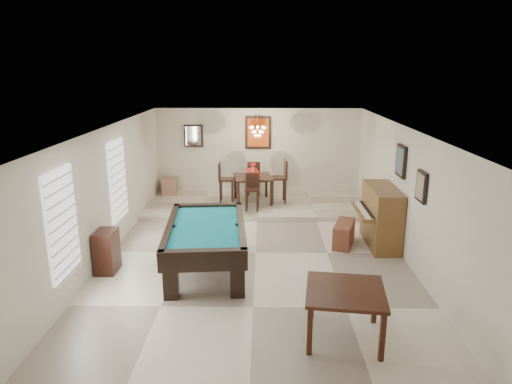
{
  "coord_description": "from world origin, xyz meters",
  "views": [
    {
      "loc": [
        0.15,
        -8.85,
        3.73
      ],
      "look_at": [
        0.0,
        0.6,
        1.15
      ],
      "focal_mm": 32.0,
      "sensor_mm": 36.0,
      "label": 1
    }
  ],
  "objects_px": {
    "flower_vase": "(253,167)",
    "chandelier": "(258,128)",
    "square_table": "(344,314)",
    "corner_bench": "(170,186)",
    "upright_piano": "(374,216)",
    "dining_table": "(253,187)",
    "pool_table": "(206,248)",
    "dining_chair_east": "(278,181)",
    "dining_chair_north": "(254,178)",
    "apothecary_chest": "(107,251)",
    "dining_chair_south": "(252,192)",
    "piano_bench": "(344,234)",
    "dining_chair_west": "(227,182)"
  },
  "relations": [
    {
      "from": "dining_chair_north",
      "to": "corner_bench",
      "type": "height_order",
      "value": "dining_chair_north"
    },
    {
      "from": "pool_table",
      "to": "dining_chair_east",
      "type": "distance_m",
      "value": 4.46
    },
    {
      "from": "pool_table",
      "to": "dining_chair_west",
      "type": "relative_size",
      "value": 2.41
    },
    {
      "from": "dining_chair_east",
      "to": "chandelier",
      "type": "height_order",
      "value": "chandelier"
    },
    {
      "from": "dining_chair_north",
      "to": "dining_chair_west",
      "type": "height_order",
      "value": "dining_chair_west"
    },
    {
      "from": "piano_bench",
      "to": "dining_chair_south",
      "type": "distance_m",
      "value": 2.96
    },
    {
      "from": "dining_chair_south",
      "to": "corner_bench",
      "type": "height_order",
      "value": "dining_chair_south"
    },
    {
      "from": "flower_vase",
      "to": "dining_chair_east",
      "type": "xyz_separation_m",
      "value": [
        0.7,
        -0.02,
        -0.39
      ]
    },
    {
      "from": "dining_chair_north",
      "to": "pool_table",
      "type": "bearing_deg",
      "value": 79.41
    },
    {
      "from": "dining_chair_south",
      "to": "chandelier",
      "type": "relative_size",
      "value": 1.61
    },
    {
      "from": "upright_piano",
      "to": "piano_bench",
      "type": "relative_size",
      "value": 1.69
    },
    {
      "from": "square_table",
      "to": "dining_chair_east",
      "type": "xyz_separation_m",
      "value": [
        -0.74,
        6.41,
        0.34
      ]
    },
    {
      "from": "upright_piano",
      "to": "dining_table",
      "type": "bearing_deg",
      "value": 133.5
    },
    {
      "from": "chandelier",
      "to": "apothecary_chest",
      "type": "bearing_deg",
      "value": -123.91
    },
    {
      "from": "square_table",
      "to": "corner_bench",
      "type": "relative_size",
      "value": 2.09
    },
    {
      "from": "piano_bench",
      "to": "dining_table",
      "type": "distance_m",
      "value": 3.54
    },
    {
      "from": "pool_table",
      "to": "dining_chair_north",
      "type": "relative_size",
      "value": 2.65
    },
    {
      "from": "dining_table",
      "to": "dining_chair_west",
      "type": "relative_size",
      "value": 0.93
    },
    {
      "from": "upright_piano",
      "to": "flower_vase",
      "type": "height_order",
      "value": "upright_piano"
    },
    {
      "from": "dining_table",
      "to": "dining_chair_north",
      "type": "xyz_separation_m",
      "value": [
        0.0,
        0.79,
        0.08
      ]
    },
    {
      "from": "upright_piano",
      "to": "apothecary_chest",
      "type": "height_order",
      "value": "upright_piano"
    },
    {
      "from": "square_table",
      "to": "dining_chair_south",
      "type": "height_order",
      "value": "dining_chair_south"
    },
    {
      "from": "pool_table",
      "to": "apothecary_chest",
      "type": "bearing_deg",
      "value": 177.56
    },
    {
      "from": "upright_piano",
      "to": "corner_bench",
      "type": "distance_m",
      "value": 6.34
    },
    {
      "from": "dining_chair_north",
      "to": "chandelier",
      "type": "xyz_separation_m",
      "value": [
        0.13,
        -0.94,
        1.58
      ]
    },
    {
      "from": "dining_chair_south",
      "to": "dining_chair_east",
      "type": "bearing_deg",
      "value": 48.55
    },
    {
      "from": "dining_chair_north",
      "to": "chandelier",
      "type": "height_order",
      "value": "chandelier"
    },
    {
      "from": "apothecary_chest",
      "to": "dining_chair_west",
      "type": "bearing_deg",
      "value": 65.83
    },
    {
      "from": "chandelier",
      "to": "piano_bench",
      "type": "bearing_deg",
      "value": -54.97
    },
    {
      "from": "pool_table",
      "to": "chandelier",
      "type": "distance_m",
      "value": 4.51
    },
    {
      "from": "piano_bench",
      "to": "dining_chair_south",
      "type": "relative_size",
      "value": 0.94
    },
    {
      "from": "pool_table",
      "to": "dining_table",
      "type": "distance_m",
      "value": 4.28
    },
    {
      "from": "apothecary_chest",
      "to": "dining_chair_east",
      "type": "height_order",
      "value": "dining_chair_east"
    },
    {
      "from": "piano_bench",
      "to": "dining_chair_east",
      "type": "distance_m",
      "value": 3.19
    },
    {
      "from": "flower_vase",
      "to": "dining_chair_south",
      "type": "relative_size",
      "value": 0.28
    },
    {
      "from": "upright_piano",
      "to": "dining_table",
      "type": "distance_m",
      "value": 3.9
    },
    {
      "from": "piano_bench",
      "to": "dining_chair_west",
      "type": "distance_m",
      "value": 4.01
    },
    {
      "from": "pool_table",
      "to": "dining_chair_south",
      "type": "distance_m",
      "value": 3.53
    },
    {
      "from": "square_table",
      "to": "dining_chair_east",
      "type": "relative_size",
      "value": 0.91
    },
    {
      "from": "dining_chair_south",
      "to": "dining_chair_east",
      "type": "relative_size",
      "value": 0.81
    },
    {
      "from": "dining_table",
      "to": "corner_bench",
      "type": "height_order",
      "value": "dining_table"
    },
    {
      "from": "flower_vase",
      "to": "chandelier",
      "type": "relative_size",
      "value": 0.45
    },
    {
      "from": "pool_table",
      "to": "dining_chair_north",
      "type": "xyz_separation_m",
      "value": [
        0.79,
        4.99,
        0.18
      ]
    },
    {
      "from": "chandelier",
      "to": "flower_vase",
      "type": "bearing_deg",
      "value": 130.92
    },
    {
      "from": "pool_table",
      "to": "corner_bench",
      "type": "xyz_separation_m",
      "value": [
        -1.71,
        5.03,
        -0.09
      ]
    },
    {
      "from": "dining_table",
      "to": "dining_chair_east",
      "type": "xyz_separation_m",
      "value": [
        0.7,
        -0.02,
        0.17
      ]
    },
    {
      "from": "dining_chair_west",
      "to": "chandelier",
      "type": "relative_size",
      "value": 1.83
    },
    {
      "from": "upright_piano",
      "to": "flower_vase",
      "type": "bearing_deg",
      "value": 133.5
    },
    {
      "from": "dining_chair_east",
      "to": "chandelier",
      "type": "relative_size",
      "value": 1.98
    },
    {
      "from": "dining_chair_south",
      "to": "chandelier",
      "type": "distance_m",
      "value": 1.72
    }
  ]
}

